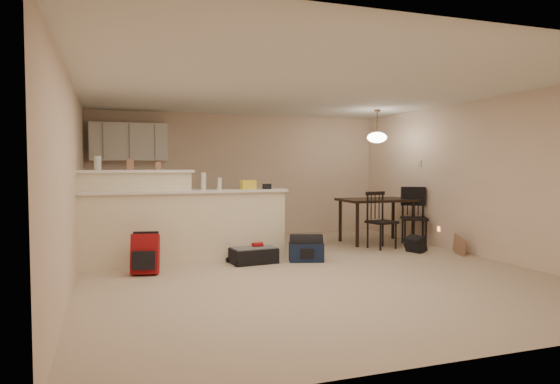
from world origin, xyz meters
name	(u,v)px	position (x,y,z in m)	size (l,w,h in m)	color
room	(303,180)	(0.00, 0.00, 1.25)	(7.00, 7.02, 2.50)	#C6B298
breakfast_bar	(168,223)	(-1.76, 0.98, 0.61)	(3.08, 0.58, 1.39)	#EFE4C1
upper_cabinets	(129,142)	(-2.20, 3.32, 1.90)	(1.40, 0.34, 0.70)	white
kitchen_counter	(141,219)	(-2.00, 3.19, 0.45)	(1.80, 0.60, 0.90)	white
thermostat	(419,163)	(2.98, 1.55, 1.50)	(0.02, 0.12, 0.12)	beige
jar	(98,163)	(-2.72, 1.12, 1.49)	(0.10, 0.10, 0.20)	silver
cereal_box	(130,164)	(-2.28, 1.12, 1.47)	(0.10, 0.07, 0.16)	#9D6D51
small_box	(158,166)	(-1.87, 1.12, 1.45)	(0.08, 0.06, 0.12)	#9D6D51
bottle_a	(204,181)	(-1.24, 0.90, 1.22)	(0.07, 0.07, 0.26)	silver
bottle_b	(220,184)	(-0.99, 0.90, 1.18)	(0.06, 0.06, 0.18)	silver
bag_lump	(248,185)	(-0.55, 0.90, 1.16)	(0.22, 0.18, 0.14)	#9D6D51
pouch	(267,186)	(-0.25, 0.90, 1.13)	(0.12, 0.10, 0.08)	#9D6D51
dining_table	(376,204)	(2.19, 1.76, 0.73)	(1.34, 0.91, 0.83)	black
pendant_lamp	(377,137)	(2.19, 1.76, 1.99)	(0.36, 0.36, 0.62)	brown
dining_chair_near	(382,220)	(1.94, 1.13, 0.50)	(0.43, 0.41, 0.99)	black
dining_chair_far	(414,217)	(2.69, 1.27, 0.52)	(0.45, 0.43, 1.04)	black
suitcase	(253,256)	(-0.55, 0.61, 0.11)	(0.66, 0.43, 0.22)	black
red_backpack	(145,254)	(-2.13, 0.35, 0.27)	(0.36, 0.22, 0.53)	maroon
navy_duffel	(306,252)	(0.24, 0.48, 0.14)	(0.52, 0.28, 0.28)	#131F3D
black_daypack	(415,244)	(2.27, 0.61, 0.13)	(0.30, 0.21, 0.26)	black
cardboard_sheet	(459,246)	(2.81, 0.17, 0.15)	(0.39, 0.02, 0.30)	#9D6D51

